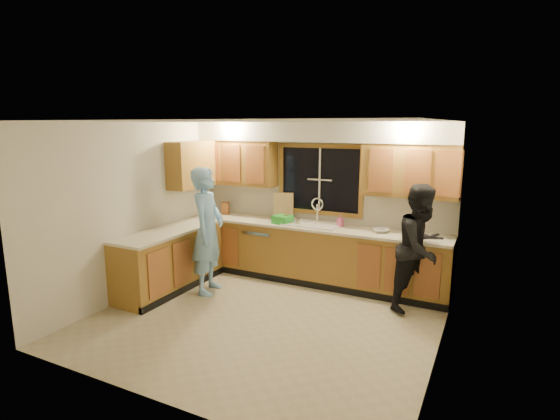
# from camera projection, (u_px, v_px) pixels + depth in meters

# --- Properties ---
(floor) EXTENTS (4.20, 4.20, 0.00)m
(floor) POSITION_uv_depth(u_px,v_px,m) (263.00, 320.00, 5.60)
(floor) COLOR #B3A98A
(floor) RESTS_ON ground
(ceiling) EXTENTS (4.20, 4.20, 0.00)m
(ceiling) POSITION_uv_depth(u_px,v_px,m) (262.00, 121.00, 5.12)
(ceiling) COLOR silver
(wall_back) EXTENTS (4.20, 0.00, 4.20)m
(wall_back) POSITION_uv_depth(u_px,v_px,m) (320.00, 201.00, 7.02)
(wall_back) COLOR beige
(wall_back) RESTS_ON ground
(wall_left) EXTENTS (0.00, 3.80, 3.80)m
(wall_left) POSITION_uv_depth(u_px,v_px,m) (135.00, 210.00, 6.28)
(wall_left) COLOR beige
(wall_left) RESTS_ON ground
(wall_right) EXTENTS (0.00, 3.80, 3.80)m
(wall_right) POSITION_uv_depth(u_px,v_px,m) (444.00, 246.00, 4.43)
(wall_right) COLOR beige
(wall_right) RESTS_ON ground
(base_cabinets_back) EXTENTS (4.20, 0.60, 0.88)m
(base_cabinets_back) POSITION_uv_depth(u_px,v_px,m) (312.00, 254.00, 6.92)
(base_cabinets_back) COLOR olive
(base_cabinets_back) RESTS_ON ground
(base_cabinets_left) EXTENTS (0.60, 1.90, 0.88)m
(base_cabinets_left) POSITION_uv_depth(u_px,v_px,m) (170.00, 260.00, 6.61)
(base_cabinets_left) COLOR olive
(base_cabinets_left) RESTS_ON ground
(countertop_back) EXTENTS (4.20, 0.63, 0.04)m
(countertop_back) POSITION_uv_depth(u_px,v_px,m) (312.00, 226.00, 6.81)
(countertop_back) COLOR beige
(countertop_back) RESTS_ON base_cabinets_back
(countertop_left) EXTENTS (0.63, 1.90, 0.04)m
(countertop_left) POSITION_uv_depth(u_px,v_px,m) (170.00, 231.00, 6.52)
(countertop_left) COLOR beige
(countertop_left) RESTS_ON base_cabinets_left
(upper_cabinets_left) EXTENTS (1.35, 0.33, 0.75)m
(upper_cabinets_left) POSITION_uv_depth(u_px,v_px,m) (238.00, 163.00, 7.40)
(upper_cabinets_left) COLOR olive
(upper_cabinets_left) RESTS_ON wall_back
(upper_cabinets_right) EXTENTS (1.35, 0.33, 0.75)m
(upper_cabinets_right) POSITION_uv_depth(u_px,v_px,m) (410.00, 171.00, 6.14)
(upper_cabinets_right) COLOR olive
(upper_cabinets_right) RESTS_ON wall_back
(upper_cabinets_return) EXTENTS (0.33, 0.90, 0.75)m
(upper_cabinets_return) POSITION_uv_depth(u_px,v_px,m) (191.00, 165.00, 7.08)
(upper_cabinets_return) COLOR olive
(upper_cabinets_return) RESTS_ON wall_left
(soffit) EXTENTS (4.20, 0.35, 0.30)m
(soffit) POSITION_uv_depth(u_px,v_px,m) (317.00, 132.00, 6.66)
(soffit) COLOR beige
(soffit) RESTS_ON wall_back
(window_frame) EXTENTS (1.44, 0.03, 1.14)m
(window_frame) POSITION_uv_depth(u_px,v_px,m) (320.00, 180.00, 6.95)
(window_frame) COLOR black
(window_frame) RESTS_ON wall_back
(sink) EXTENTS (0.86, 0.52, 0.57)m
(sink) POSITION_uv_depth(u_px,v_px,m) (312.00, 228.00, 6.84)
(sink) COLOR white
(sink) RESTS_ON countertop_back
(dishwasher) EXTENTS (0.60, 0.56, 0.82)m
(dishwasher) POSITION_uv_depth(u_px,v_px,m) (265.00, 250.00, 7.29)
(dishwasher) COLOR white
(dishwasher) RESTS_ON floor
(stove) EXTENTS (0.58, 0.75, 0.90)m
(stove) POSITION_uv_depth(u_px,v_px,m) (143.00, 271.00, 6.11)
(stove) COLOR white
(stove) RESTS_ON floor
(man) EXTENTS (0.61, 0.77, 1.87)m
(man) POSITION_uv_depth(u_px,v_px,m) (208.00, 231.00, 6.39)
(man) COLOR #7AB2E7
(man) RESTS_ON floor
(woman) EXTENTS (0.96, 1.04, 1.71)m
(woman) POSITION_uv_depth(u_px,v_px,m) (421.00, 248.00, 5.78)
(woman) COLOR black
(woman) RESTS_ON floor
(knife_block) EXTENTS (0.14, 0.12, 0.22)m
(knife_block) POSITION_uv_depth(u_px,v_px,m) (225.00, 208.00, 7.62)
(knife_block) COLOR #A25D2C
(knife_block) RESTS_ON countertop_back
(cutting_board) EXTENTS (0.35, 0.23, 0.44)m
(cutting_board) POSITION_uv_depth(u_px,v_px,m) (283.00, 206.00, 7.20)
(cutting_board) COLOR tan
(cutting_board) RESTS_ON countertop_back
(dish_crate) EXTENTS (0.31, 0.30, 0.12)m
(dish_crate) POSITION_uv_depth(u_px,v_px,m) (283.00, 219.00, 6.93)
(dish_crate) COLOR green
(dish_crate) RESTS_ON countertop_back
(soap_bottle) EXTENTS (0.09, 0.09, 0.18)m
(soap_bottle) POSITION_uv_depth(u_px,v_px,m) (340.00, 221.00, 6.70)
(soap_bottle) COLOR #E95893
(soap_bottle) RESTS_ON countertop_back
(bowl) EXTENTS (0.28, 0.28, 0.06)m
(bowl) POSITION_uv_depth(u_px,v_px,m) (381.00, 230.00, 6.35)
(bowl) COLOR silver
(bowl) RESTS_ON countertop_back
(can_left) EXTENTS (0.08, 0.08, 0.13)m
(can_left) POSITION_uv_depth(u_px,v_px,m) (286.00, 219.00, 6.91)
(can_left) COLOR beige
(can_left) RESTS_ON countertop_back
(can_right) EXTENTS (0.08, 0.08, 0.11)m
(can_right) POSITION_uv_depth(u_px,v_px,m) (298.00, 222.00, 6.78)
(can_right) COLOR beige
(can_right) RESTS_ON countertop_back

